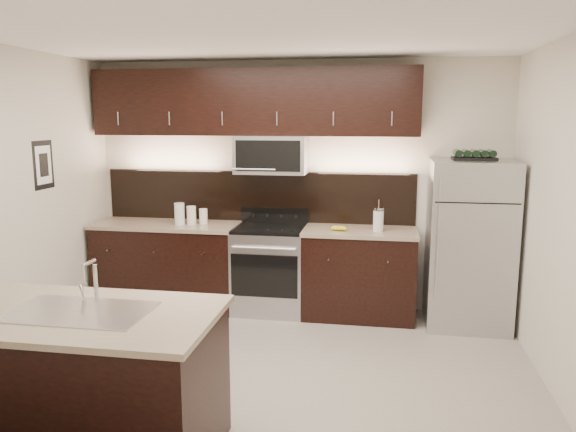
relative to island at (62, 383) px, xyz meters
The scene contains 11 objects.
ground 1.57m from the island, 48.18° to the left, with size 4.50×4.50×0.00m, color gray.
room_walls 1.86m from the island, 50.54° to the left, with size 4.52×4.02×2.71m.
counter_run 2.86m from the island, 79.03° to the left, with size 3.51×0.65×0.94m.
upper_fixtures 3.44m from the island, 79.06° to the left, with size 3.49×0.40×1.66m.
island is the anchor object (origin of this frame).
sink_faucet 0.51m from the island, ahead, with size 0.84×0.50×0.28m.
refrigerator 3.94m from the island, 44.46° to the left, with size 0.81×0.73×1.68m, color #B2B2B7.
wine_rack 4.12m from the island, 44.46° to the left, with size 0.42×0.26×0.10m.
canisters 2.85m from the island, 93.10° to the left, with size 0.34×0.17×0.24m.
french_press 3.40m from the island, 55.51° to the left, with size 0.11×0.11×0.32m.
bananas 3.13m from the island, 61.95° to the left, with size 0.17×0.13×0.05m, color gold.
Camera 1 is at (0.93, -4.08, 2.10)m, focal length 35.00 mm.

